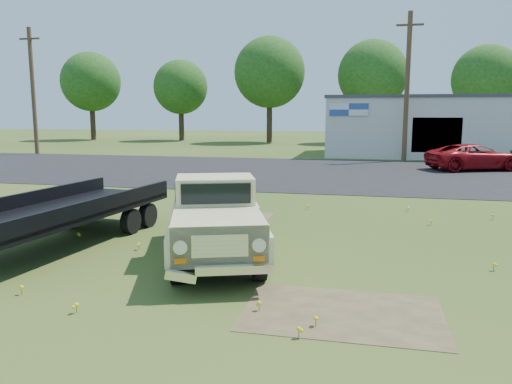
% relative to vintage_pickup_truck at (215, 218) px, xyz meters
% --- Properties ---
extents(ground, '(140.00, 140.00, 0.00)m').
position_rel_vintage_pickup_truck_xyz_m(ground, '(1.24, 0.65, -0.87)').
color(ground, '#2A4315').
rests_on(ground, ground).
extents(asphalt_lot, '(90.00, 14.00, 0.02)m').
position_rel_vintage_pickup_truck_xyz_m(asphalt_lot, '(1.24, 15.65, -0.87)').
color(asphalt_lot, black).
rests_on(asphalt_lot, ground).
extents(dirt_patch_a, '(3.00, 2.00, 0.01)m').
position_rel_vintage_pickup_truck_xyz_m(dirt_patch_a, '(2.74, -2.35, -0.87)').
color(dirt_patch_a, '#4C4128').
rests_on(dirt_patch_a, ground).
extents(dirt_patch_b, '(2.20, 1.60, 0.01)m').
position_rel_vintage_pickup_truck_xyz_m(dirt_patch_b, '(-0.76, 4.15, -0.87)').
color(dirt_patch_b, '#4C4128').
rests_on(dirt_patch_b, ground).
extents(commercial_building, '(14.20, 8.20, 4.15)m').
position_rel_vintage_pickup_truck_xyz_m(commercial_building, '(7.24, 27.64, 1.23)').
color(commercial_building, beige).
rests_on(commercial_building, ground).
extents(utility_pole_west, '(1.60, 0.30, 9.00)m').
position_rel_vintage_pickup_truck_xyz_m(utility_pole_west, '(-20.76, 22.65, 3.73)').
color(utility_pole_west, '#4D3723').
rests_on(utility_pole_west, ground).
extents(utility_pole_mid, '(1.60, 0.30, 9.00)m').
position_rel_vintage_pickup_truck_xyz_m(utility_pole_mid, '(5.24, 22.65, 3.73)').
color(utility_pole_mid, '#4D3723').
rests_on(utility_pole_mid, ground).
extents(treeline_a, '(6.40, 6.40, 9.52)m').
position_rel_vintage_pickup_truck_xyz_m(treeline_a, '(-26.76, 40.65, 5.43)').
color(treeline_a, '#372819').
rests_on(treeline_a, ground).
extents(treeline_b, '(5.76, 5.76, 8.57)m').
position_rel_vintage_pickup_truck_xyz_m(treeline_b, '(-16.76, 41.65, 4.80)').
color(treeline_b, '#372819').
rests_on(treeline_b, ground).
extents(treeline_c, '(7.04, 7.04, 10.47)m').
position_rel_vintage_pickup_truck_xyz_m(treeline_c, '(-6.76, 40.15, 6.07)').
color(treeline_c, '#372819').
rests_on(treeline_c, ground).
extents(treeline_d, '(6.72, 6.72, 10.00)m').
position_rel_vintage_pickup_truck_xyz_m(treeline_d, '(3.24, 41.15, 5.75)').
color(treeline_d, '#372819').
rests_on(treeline_d, ground).
extents(treeline_e, '(6.08, 6.08, 9.04)m').
position_rel_vintage_pickup_truck_xyz_m(treeline_e, '(13.24, 39.65, 5.11)').
color(treeline_e, '#372819').
rests_on(treeline_e, ground).
extents(vintage_pickup_truck, '(3.33, 5.14, 1.74)m').
position_rel_vintage_pickup_truck_xyz_m(vintage_pickup_truck, '(0.00, 0.00, 0.00)').
color(vintage_pickup_truck, '#CFC98A').
rests_on(vintage_pickup_truck, ground).
extents(flatbed_trailer, '(2.95, 6.78, 1.79)m').
position_rel_vintage_pickup_truck_xyz_m(flatbed_trailer, '(-3.83, 0.32, 0.03)').
color(flatbed_trailer, black).
rests_on(flatbed_trailer, ground).
extents(red_pickup, '(5.40, 3.93, 1.36)m').
position_rel_vintage_pickup_truck_xyz_m(red_pickup, '(8.53, 18.41, -0.19)').
color(red_pickup, maroon).
rests_on(red_pickup, ground).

